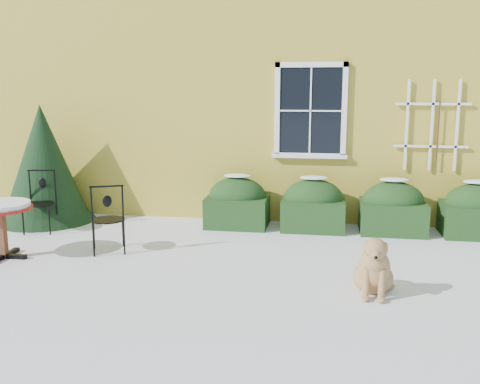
% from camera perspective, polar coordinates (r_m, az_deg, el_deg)
% --- Properties ---
extents(ground, '(80.00, 80.00, 0.00)m').
position_cam_1_polar(ground, '(6.86, -1.37, -8.97)').
color(ground, white).
rests_on(ground, ground).
extents(house, '(12.40, 8.40, 6.40)m').
position_cam_1_polar(house, '(13.42, 4.28, 14.59)').
color(house, gold).
rests_on(house, ground).
extents(hedge_row, '(4.95, 0.80, 0.91)m').
position_cam_1_polar(hedge_row, '(9.10, 11.91, -1.59)').
color(hedge_row, black).
rests_on(hedge_row, ground).
extents(evergreen_shrub, '(1.72, 1.72, 2.08)m').
position_cam_1_polar(evergreen_shrub, '(10.14, -20.16, 1.73)').
color(evergreen_shrub, black).
rests_on(evergreen_shrub, ground).
extents(bistro_table, '(0.86, 0.86, 0.80)m').
position_cam_1_polar(bistro_table, '(8.10, -24.19, -1.95)').
color(bistro_table, black).
rests_on(bistro_table, ground).
extents(patio_chair_near, '(0.59, 0.59, 1.02)m').
position_cam_1_polar(patio_chair_near, '(7.92, -13.91, -2.73)').
color(patio_chair_near, black).
rests_on(patio_chair_near, ground).
extents(patio_chair_far, '(0.53, 0.53, 1.01)m').
position_cam_1_polar(patio_chair_far, '(9.46, -20.54, -0.94)').
color(patio_chair_far, black).
rests_on(patio_chair_far, ground).
extents(dog, '(0.51, 0.82, 0.74)m').
position_cam_1_polar(dog, '(6.36, 14.09, -8.09)').
color(dog, tan).
rests_on(dog, ground).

